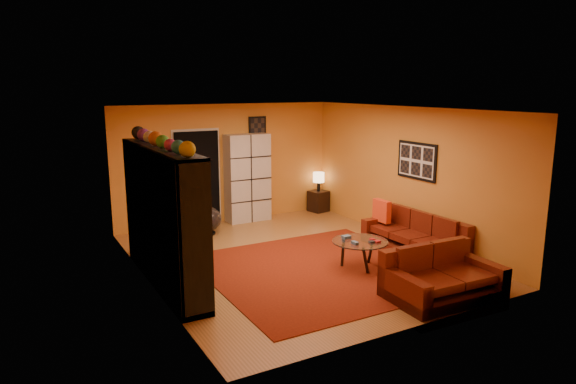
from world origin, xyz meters
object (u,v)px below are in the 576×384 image
loveseat (439,277)px  storage_cabinet (247,178)px  table_lamp (319,178)px  sofa (417,237)px  tv (167,221)px  coffee_table (360,244)px  entertainment_unit (163,217)px  side_table (318,201)px  bowl_chair (204,219)px

loveseat → storage_cabinet: (-0.63, 5.21, 0.69)m
table_lamp → sofa: bearing=-91.9°
tv → coffee_table: bearing=-106.6°
loveseat → table_lamp: size_ratio=3.65×
entertainment_unit → coffee_table: entertainment_unit is taller
storage_cabinet → table_lamp: size_ratio=4.31×
entertainment_unit → table_lamp: bearing=31.3°
side_table → storage_cabinet: bearing=178.5°
coffee_table → tv: bearing=163.4°
side_table → coffee_table: bearing=-112.5°
loveseat → bowl_chair: loveseat is taller
sofa → side_table: (0.12, 3.52, -0.04)m
storage_cabinet → sofa: bearing=-65.0°
storage_cabinet → side_table: (1.85, -0.05, -0.72)m
storage_cabinet → table_lamp: bearing=-2.5°
loveseat → table_lamp: table_lamp is taller
entertainment_unit → coffee_table: (3.00, -0.93, -0.63)m
loveseat → coffee_table: (-0.31, 1.48, 0.14)m
tv → side_table: 5.33m
tv → loveseat: (3.26, -2.36, -0.71)m
tv → table_lamp: size_ratio=2.09×
entertainment_unit → coffee_table: 3.20m
tv → bowl_chair: size_ratio=1.32×
sofa → storage_cabinet: 4.02m
storage_cabinet → loveseat: bearing=-84.0°
coffee_table → table_lamp: (1.53, 3.68, 0.40)m
coffee_table → table_lamp: table_lamp is taller
loveseat → storage_cabinet: 5.30m
tv → loveseat: tv is taller
side_table → table_lamp: bearing=0.0°
entertainment_unit → table_lamp: (4.53, 2.75, -0.23)m
sofa → storage_cabinet: bearing=115.0°
side_table → bowl_chair: bearing=-170.1°
bowl_chair → side_table: bowl_chair is taller
tv → side_table: size_ratio=1.88×
storage_cabinet → side_table: storage_cabinet is taller
coffee_table → bowl_chair: size_ratio=1.29×
loveseat → side_table: bearing=-10.9°
entertainment_unit → side_table: size_ratio=6.00×
sofa → loveseat: size_ratio=1.23×
tv → storage_cabinet: size_ratio=0.48×
loveseat → table_lamp: bearing=-10.9°
loveseat → side_table: size_ratio=3.30×
entertainment_unit → storage_cabinet: (2.68, 2.80, -0.08)m
tv → entertainment_unit: bearing=45.3°
loveseat → bowl_chair: 4.99m
sofa → side_table: sofa is taller
entertainment_unit → tv: entertainment_unit is taller
tv → coffee_table: size_ratio=1.02×
tv → bowl_chair: (1.37, 2.26, -0.68)m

